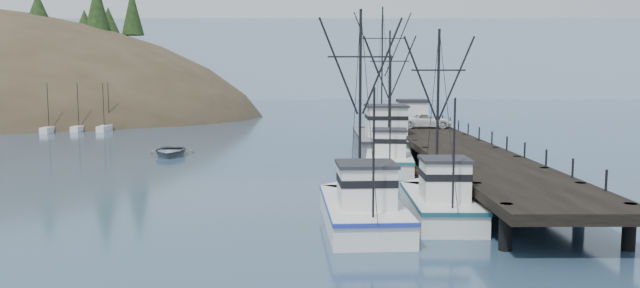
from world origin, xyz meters
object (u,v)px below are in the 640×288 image
Objects in this scene: pier at (460,151)px; trawler_mid at (362,208)px; motorboat at (170,156)px; pickup_truck at (426,121)px; trawler_far at (389,159)px; work_vessel at (383,139)px; pier_shed at (412,113)px; trawler_near at (439,202)px.

trawler_mid is (-8.32, -15.43, -0.87)m from pier.
pickup_truck is at bearing 6.87° from motorboat.
trawler_mid is 2.12× the size of pickup_truck.
trawler_far is at bearing 79.43° from trawler_mid.
pier is at bearing 179.14° from pickup_truck.
pier_shed is at bearing 55.55° from work_vessel.
pier_shed reaches higher than motorboat.
trawler_mid is at bearing 165.16° from pickup_truck.
trawler_far reaches higher than pier.
pier_shed is (3.49, 5.08, 2.19)m from work_vessel.
trawler_mid is at bearing -97.94° from work_vessel.
trawler_mid reaches higher than trawler_near.
work_vessel is 6.54m from pier_shed.
pier is 4.01× the size of trawler_mid.
pickup_truck is at bearing 74.93° from trawler_mid.
trawler_far is (-5.01, 2.33, -0.87)m from pier.
work_vessel is at bearing 90.26° from trawler_near.
trawler_near is 4.31m from trawler_mid.
pier_shed reaches higher than pier.
trawler_near is at bearing -96.00° from pier_shed.
work_vessel is 6.17m from pickup_truck.
trawler_mid is 30.34m from motorboat.
trawler_mid reaches higher than pier_shed.
trawler_near reaches higher than pickup_truck.
trawler_mid reaches higher than pickup_truck.
motorboat is at bearing 156.17° from pier.
pickup_truck is (8.64, 32.08, 1.90)m from trawler_mid.
pier_shed is at bearing 92.81° from pier.
pier_shed is (3.37, 32.03, 2.60)m from trawler_near.
pier is 7.59× the size of motorboat.
trawler_far is at bearing 159.84° from pickup_truck.
work_vessel is 19.74m from motorboat.
pier is 14.69m from trawler_near.
pier is 2.59× the size of work_vessel.
trawler_near is 31.52m from motorboat.
pickup_truck is at bearing 81.54° from trawler_near.
work_vessel reaches higher than pier.
pier_shed is (7.44, 33.43, 2.60)m from trawler_mid.
pier_shed is at bearing 41.87° from pickup_truck.
motorboat is (-23.94, 10.57, -1.69)m from pier.
trawler_mid is 0.65× the size of work_vessel.
trawler_near is at bearing -87.35° from trawler_far.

